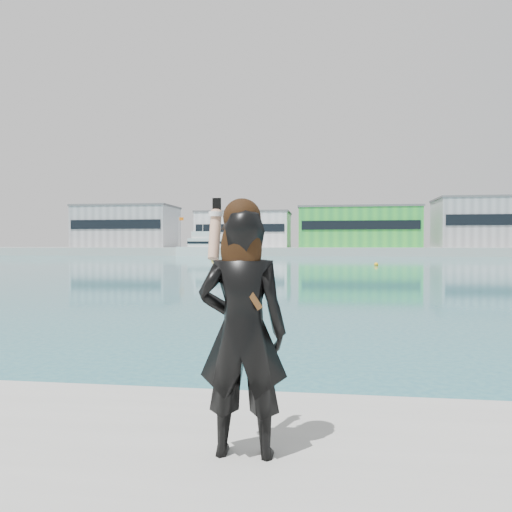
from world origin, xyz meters
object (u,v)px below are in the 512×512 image
(buoy_far, at_px, (213,261))
(motor_yacht, at_px, (208,247))
(woman, at_px, (242,324))
(buoy_extra, at_px, (234,260))
(buoy_near, at_px, (376,266))

(buoy_far, bearing_deg, motor_yacht, 104.44)
(motor_yacht, xyz_separation_m, woman, (27.28, -112.60, -0.39))
(buoy_far, bearing_deg, buoy_extra, 70.98)
(buoy_extra, bearing_deg, motor_yacht, 110.47)
(motor_yacht, xyz_separation_m, buoy_extra, (12.28, -32.89, -2.14))
(buoy_near, relative_size, buoy_far, 1.00)
(buoy_near, relative_size, woman, 0.27)
(motor_yacht, height_order, buoy_near, motor_yacht)
(buoy_far, relative_size, woman, 0.27)
(buoy_far, height_order, woman, woman)
(buoy_near, xyz_separation_m, buoy_extra, (-21.46, 22.81, 0.00))
(motor_yacht, height_order, buoy_far, motor_yacht)
(motor_yacht, distance_m, woman, 115.86)
(woman, bearing_deg, motor_yacht, -78.51)
(buoy_near, xyz_separation_m, buoy_far, (-23.64, 16.49, 0.00))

